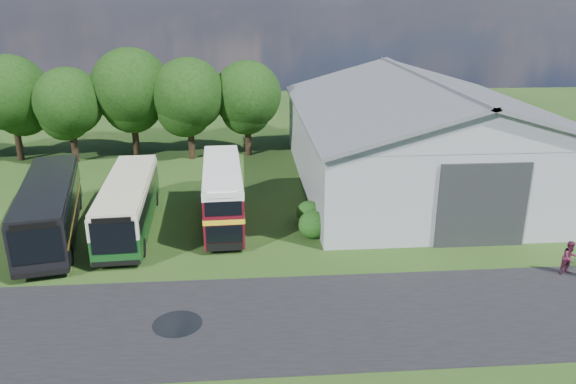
{
  "coord_description": "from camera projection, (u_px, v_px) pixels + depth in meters",
  "views": [
    {
      "loc": [
        1.69,
        -24.76,
        13.78
      ],
      "look_at": [
        4.28,
        8.0,
        2.18
      ],
      "focal_mm": 35.0,
      "sensor_mm": 36.0,
      "label": 1
    }
  ],
  "objects": [
    {
      "name": "puddle",
      "position": [
        177.0,
        324.0,
        24.8
      ],
      "size": [
        2.2,
        2.2,
        0.01
      ],
      "primitive_type": "cylinder",
      "color": "black",
      "rests_on": "ground"
    },
    {
      "name": "tree_right_b",
      "position": [
        247.0,
        95.0,
        49.2
      ],
      "size": [
        5.98,
        5.98,
        8.45
      ],
      "color": "black",
      "rests_on": "ground"
    },
    {
      "name": "storage_shed",
      "position": [
        420.0,
        129.0,
        42.49
      ],
      "size": [
        18.8,
        24.8,
        8.15
      ],
      "color": "gray",
      "rests_on": "ground"
    },
    {
      "name": "tree_right_a",
      "position": [
        189.0,
        94.0,
        47.99
      ],
      "size": [
        6.26,
        6.26,
        8.83
      ],
      "color": "black",
      "rests_on": "ground"
    },
    {
      "name": "bus_green_single",
      "position": [
        128.0,
        203.0,
        34.33
      ],
      "size": [
        3.27,
        11.63,
        3.17
      ],
      "rotation": [
        0.0,
        0.0,
        0.05
      ],
      "color": "black",
      "rests_on": "ground"
    },
    {
      "name": "bus_maroon_double",
      "position": [
        223.0,
        195.0,
        35.01
      ],
      "size": [
        2.74,
        9.29,
        3.95
      ],
      "rotation": [
        0.0,
        0.0,
        0.04
      ],
      "color": "black",
      "rests_on": "ground"
    },
    {
      "name": "shrub_mid",
      "position": [
        309.0,
        224.0,
        35.67
      ],
      "size": [
        1.6,
        1.6,
        1.6
      ],
      "primitive_type": "sphere",
      "color": "#194714",
      "rests_on": "ground"
    },
    {
      "name": "shrub_front",
      "position": [
        312.0,
        236.0,
        33.79
      ],
      "size": [
        1.7,
        1.7,
        1.7
      ],
      "primitive_type": "sphere",
      "color": "#194714",
      "rests_on": "ground"
    },
    {
      "name": "asphalt_road",
      "position": [
        279.0,
        320.0,
        25.14
      ],
      "size": [
        60.0,
        8.0,
        0.02
      ],
      "primitive_type": "cube",
      "color": "black",
      "rests_on": "ground"
    },
    {
      "name": "tree_left_b",
      "position": [
        69.0,
        102.0,
        47.11
      ],
      "size": [
        5.78,
        5.78,
        8.16
      ],
      "color": "black",
      "rests_on": "ground"
    },
    {
      "name": "ground",
      "position": [
        214.0,
        289.0,
        27.73
      ],
      "size": [
        120.0,
        120.0,
        0.0
      ],
      "primitive_type": "plane",
      "color": "#1F3E13",
      "rests_on": "ground"
    },
    {
      "name": "tree_left_a",
      "position": [
        11.0,
        93.0,
        47.47
      ],
      "size": [
        6.46,
        6.46,
        9.12
      ],
      "color": "black",
      "rests_on": "ground"
    },
    {
      "name": "tree_mid",
      "position": [
        131.0,
        88.0,
        48.39
      ],
      "size": [
        6.8,
        6.8,
        9.6
      ],
      "color": "black",
      "rests_on": "ground"
    },
    {
      "name": "visitor_b",
      "position": [
        570.0,
        258.0,
        28.98
      ],
      "size": [
        1.01,
        0.87,
        1.81
      ],
      "primitive_type": "imported",
      "rotation": [
        0.0,
        0.0,
        0.22
      ],
      "color": "#48172C",
      "rests_on": "ground"
    },
    {
      "name": "bus_dark_single",
      "position": [
        50.0,
        208.0,
        33.29
      ],
      "size": [
        5.29,
        12.59,
        3.38
      ],
      "rotation": [
        0.0,
        0.0,
        0.21
      ],
      "color": "black",
      "rests_on": "ground"
    }
  ]
}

